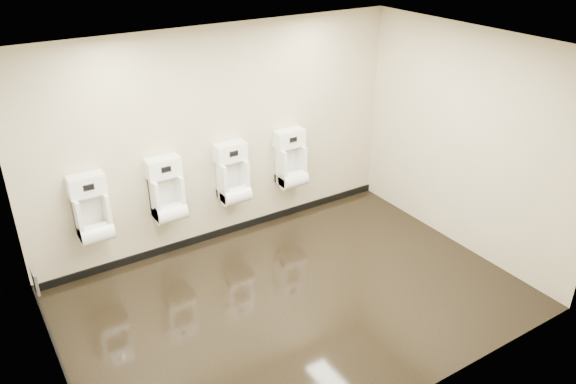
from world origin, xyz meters
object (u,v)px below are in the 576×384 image
at_px(access_panel, 35,280).
at_px(urinal_1, 167,194).
at_px(urinal_2, 233,178).
at_px(urinal_3, 291,163).
at_px(urinal_0, 92,214).

height_order(access_panel, urinal_1, urinal_1).
distance_m(urinal_2, urinal_3, 0.89).
distance_m(urinal_1, urinal_3, 1.78).
height_order(urinal_0, urinal_1, same).
relative_size(urinal_0, urinal_1, 1.00).
height_order(urinal_0, urinal_3, same).
distance_m(urinal_0, urinal_1, 0.90).
height_order(access_panel, urinal_0, urinal_0).
xyz_separation_m(access_panel, urinal_1, (1.66, 0.41, 0.38)).
relative_size(urinal_0, urinal_3, 1.00).
distance_m(urinal_0, urinal_3, 2.68).
distance_m(urinal_0, urinal_2, 1.79).
bearing_deg(urinal_0, urinal_1, 0.00).
bearing_deg(urinal_1, urinal_3, 0.00).
relative_size(urinal_1, urinal_2, 1.00).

